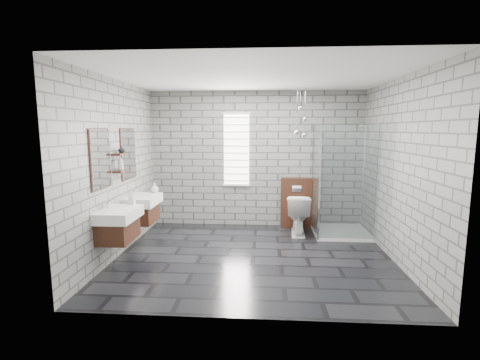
# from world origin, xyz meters

# --- Properties ---
(floor) EXTENTS (4.20, 3.60, 0.02)m
(floor) POSITION_xyz_m (0.00, 0.00, -0.01)
(floor) COLOR black
(floor) RESTS_ON ground
(ceiling) EXTENTS (4.20, 3.60, 0.02)m
(ceiling) POSITION_xyz_m (0.00, 0.00, 2.71)
(ceiling) COLOR white
(ceiling) RESTS_ON wall_back
(wall_back) EXTENTS (4.20, 0.02, 2.70)m
(wall_back) POSITION_xyz_m (0.00, 1.81, 1.35)
(wall_back) COLOR gray
(wall_back) RESTS_ON floor
(wall_front) EXTENTS (4.20, 0.02, 2.70)m
(wall_front) POSITION_xyz_m (0.00, -1.81, 1.35)
(wall_front) COLOR gray
(wall_front) RESTS_ON floor
(wall_left) EXTENTS (0.02, 3.60, 2.70)m
(wall_left) POSITION_xyz_m (-2.11, 0.00, 1.35)
(wall_left) COLOR gray
(wall_left) RESTS_ON floor
(wall_right) EXTENTS (0.02, 3.60, 2.70)m
(wall_right) POSITION_xyz_m (2.11, 0.00, 1.35)
(wall_right) COLOR gray
(wall_right) RESTS_ON floor
(vanity_left) EXTENTS (0.47, 0.70, 1.57)m
(vanity_left) POSITION_xyz_m (-1.91, -0.56, 0.76)
(vanity_left) COLOR #422114
(vanity_left) RESTS_ON wall_left
(vanity_right) EXTENTS (0.47, 0.70, 1.57)m
(vanity_right) POSITION_xyz_m (-1.91, 0.43, 0.76)
(vanity_right) COLOR #422114
(vanity_right) RESTS_ON wall_left
(shelf_lower) EXTENTS (0.14, 0.30, 0.03)m
(shelf_lower) POSITION_xyz_m (-2.03, -0.05, 1.32)
(shelf_lower) COLOR #422114
(shelf_lower) RESTS_ON wall_left
(shelf_upper) EXTENTS (0.14, 0.30, 0.03)m
(shelf_upper) POSITION_xyz_m (-2.03, -0.05, 1.58)
(shelf_upper) COLOR #422114
(shelf_upper) RESTS_ON wall_left
(window) EXTENTS (0.56, 0.05, 1.48)m
(window) POSITION_xyz_m (-0.40, 1.78, 1.55)
(window) COLOR white
(window) RESTS_ON wall_back
(cistern_panel) EXTENTS (0.60, 0.20, 1.00)m
(cistern_panel) POSITION_xyz_m (0.80, 1.70, 0.50)
(cistern_panel) COLOR #422114
(cistern_panel) RESTS_ON floor
(flush_plate) EXTENTS (0.18, 0.01, 0.12)m
(flush_plate) POSITION_xyz_m (0.80, 1.60, 0.80)
(flush_plate) COLOR silver
(flush_plate) RESTS_ON cistern_panel
(shower_enclosure) EXTENTS (1.00, 1.00, 2.03)m
(shower_enclosure) POSITION_xyz_m (1.50, 1.18, 0.50)
(shower_enclosure) COLOR white
(shower_enclosure) RESTS_ON floor
(pendant_cluster) EXTENTS (0.25, 0.22, 0.90)m
(pendant_cluster) POSITION_xyz_m (0.82, 1.38, 2.04)
(pendant_cluster) COLOR silver
(pendant_cluster) RESTS_ON ceiling
(toilet) EXTENTS (0.47, 0.77, 0.76)m
(toilet) POSITION_xyz_m (0.80, 1.24, 0.38)
(toilet) COLOR white
(toilet) RESTS_ON floor
(soap_bottle_a) EXTENTS (0.09, 0.09, 0.19)m
(soap_bottle_a) POSITION_xyz_m (-1.80, -0.23, 0.94)
(soap_bottle_a) COLOR #B2B2B2
(soap_bottle_a) RESTS_ON vanity_left
(soap_bottle_b) EXTENTS (0.13, 0.13, 0.17)m
(soap_bottle_b) POSITION_xyz_m (-1.76, 0.74, 0.93)
(soap_bottle_b) COLOR #B2B2B2
(soap_bottle_b) RESTS_ON vanity_right
(soap_bottle_c) EXTENTS (0.10, 0.10, 0.23)m
(soap_bottle_c) POSITION_xyz_m (-2.02, -0.06, 1.45)
(soap_bottle_c) COLOR #B2B2B2
(soap_bottle_c) RESTS_ON shelf_lower
(vase) EXTENTS (0.14, 0.14, 0.11)m
(vase) POSITION_xyz_m (-2.02, -0.00, 1.65)
(vase) COLOR #B2B2B2
(vase) RESTS_ON shelf_upper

